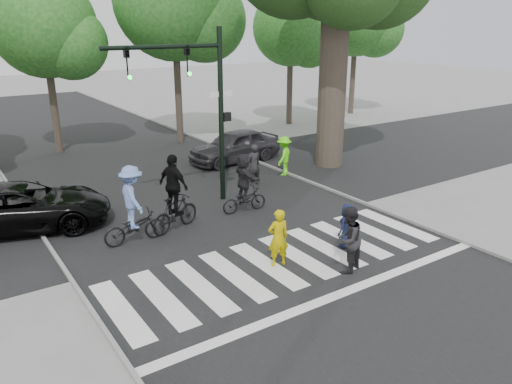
# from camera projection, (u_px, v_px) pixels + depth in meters

# --- Properties ---
(ground) EXTENTS (120.00, 120.00, 0.00)m
(ground) POSITION_uv_depth(u_px,v_px,m) (305.00, 275.00, 12.72)
(ground) COLOR gray
(ground) RESTS_ON ground
(road_stem) EXTENTS (10.00, 70.00, 0.01)m
(road_stem) POSITION_uv_depth(u_px,v_px,m) (210.00, 215.00, 16.64)
(road_stem) COLOR black
(road_stem) RESTS_ON ground
(road_cross) EXTENTS (70.00, 10.00, 0.01)m
(road_cross) POSITION_uv_depth(u_px,v_px,m) (172.00, 192.00, 19.00)
(road_cross) COLOR black
(road_cross) RESTS_ON ground
(curb_left) EXTENTS (0.10, 70.00, 0.10)m
(curb_left) POSITION_uv_depth(u_px,v_px,m) (52.00, 251.00, 13.96)
(curb_left) COLOR gray
(curb_left) RESTS_ON ground
(curb_right) EXTENTS (0.10, 70.00, 0.10)m
(curb_right) POSITION_uv_depth(u_px,v_px,m) (324.00, 188.00, 19.30)
(curb_right) COLOR gray
(curb_right) RESTS_ON ground
(crosswalk) EXTENTS (10.00, 3.85, 0.01)m
(crosswalk) POSITION_uv_depth(u_px,v_px,m) (290.00, 265.00, 13.24)
(crosswalk) COLOR silver
(crosswalk) RESTS_ON ground
(traffic_signal) EXTENTS (4.45, 0.29, 6.00)m
(traffic_signal) POSITION_uv_depth(u_px,v_px,m) (198.00, 93.00, 16.52)
(traffic_signal) COLOR black
(traffic_signal) RESTS_ON ground
(bg_tree_2) EXTENTS (5.04, 4.80, 8.40)m
(bg_tree_2) POSITION_uv_depth(u_px,v_px,m) (51.00, 30.00, 22.98)
(bg_tree_2) COLOR brown
(bg_tree_2) RESTS_ON ground
(bg_tree_3) EXTENTS (6.30, 6.00, 10.20)m
(bg_tree_3) POSITION_uv_depth(u_px,v_px,m) (182.00, 5.00, 24.75)
(bg_tree_3) COLOR brown
(bg_tree_3) RESTS_ON ground
(bg_tree_4) EXTENTS (4.83, 4.60, 8.15)m
(bg_tree_4) POSITION_uv_depth(u_px,v_px,m) (296.00, 31.00, 30.04)
(bg_tree_4) COLOR brown
(bg_tree_4) RESTS_ON ground
(bg_tree_5) EXTENTS (5.67, 5.40, 9.30)m
(bg_tree_5) POSITION_uv_depth(u_px,v_px,m) (361.00, 19.00, 33.45)
(bg_tree_5) COLOR brown
(bg_tree_5) RESTS_ON ground
(pedestrian_woman) EXTENTS (0.64, 0.49, 1.58)m
(pedestrian_woman) POSITION_uv_depth(u_px,v_px,m) (278.00, 238.00, 12.98)
(pedestrian_woman) COLOR #BEA904
(pedestrian_woman) RESTS_ON ground
(pedestrian_child) EXTENTS (0.72, 0.55, 1.30)m
(pedestrian_child) POSITION_uv_depth(u_px,v_px,m) (347.00, 226.00, 14.11)
(pedestrian_child) COLOR #121734
(pedestrian_child) RESTS_ON ground
(pedestrian_adult) EXTENTS (1.03, 0.92, 1.76)m
(pedestrian_adult) POSITION_uv_depth(u_px,v_px,m) (348.00, 240.00, 12.66)
(pedestrian_adult) COLOR black
(pedestrian_adult) RESTS_ON ground
(cyclist_left) EXTENTS (1.84, 1.20, 2.32)m
(cyclist_left) POSITION_uv_depth(u_px,v_px,m) (133.00, 210.00, 14.30)
(cyclist_left) COLOR black
(cyclist_left) RESTS_ON ground
(cyclist_mid) EXTENTS (1.92, 1.21, 2.41)m
(cyclist_mid) POSITION_uv_depth(u_px,v_px,m) (174.00, 200.00, 15.18)
(cyclist_mid) COLOR black
(cyclist_mid) RESTS_ON ground
(cyclist_right) EXTENTS (1.65, 1.53, 2.04)m
(cyclist_right) POSITION_uv_depth(u_px,v_px,m) (244.00, 186.00, 16.71)
(cyclist_right) COLOR black
(cyclist_right) RESTS_ON ground
(car_suv) EXTENTS (5.69, 3.83, 1.45)m
(car_suv) POSITION_uv_depth(u_px,v_px,m) (22.00, 207.00, 15.36)
(car_suv) COLOR black
(car_suv) RESTS_ON ground
(car_grey) EXTENTS (4.52, 2.13, 1.49)m
(car_grey) POSITION_uv_depth(u_px,v_px,m) (235.00, 146.00, 22.90)
(car_grey) COLOR #37363B
(car_grey) RESTS_ON ground
(bystander_hivis) EXTENTS (1.23, 1.11, 1.66)m
(bystander_hivis) POSITION_uv_depth(u_px,v_px,m) (284.00, 156.00, 20.84)
(bystander_hivis) COLOR #5EFB12
(bystander_hivis) RESTS_ON ground
(bystander_dark) EXTENTS (0.61, 0.40, 1.66)m
(bystander_dark) POSITION_uv_depth(u_px,v_px,m) (254.00, 165.00, 19.52)
(bystander_dark) COLOR black
(bystander_dark) RESTS_ON ground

